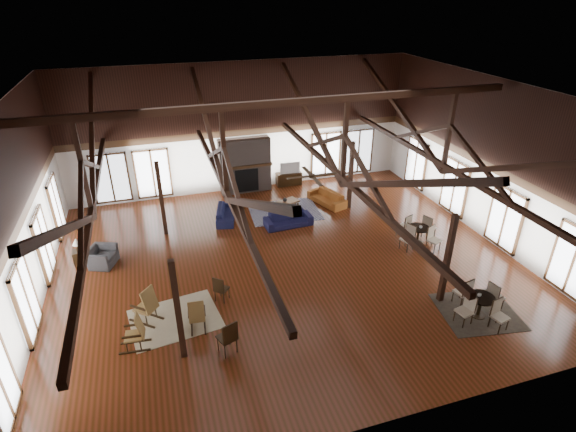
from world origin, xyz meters
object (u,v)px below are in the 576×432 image
object	(u,v)px
tv_console	(289,179)
cafe_table_near	(481,303)
armchair	(102,257)
cafe_table_far	(418,232)
sofa_orange	(327,198)
coffee_table	(286,203)
sofa_navy_front	(288,219)
sofa_navy_left	(226,213)

from	to	relation	value
tv_console	cafe_table_near	bearing A→B (deg)	-77.63
armchair	cafe_table_far	xyz separation A→B (m)	(11.54, -2.06, 0.16)
armchair	tv_console	world-z (taller)	armchair
sofa_orange	coffee_table	xyz separation A→B (m)	(-1.98, -0.14, 0.09)
sofa_navy_front	sofa_orange	bearing A→B (deg)	30.02
sofa_navy_front	sofa_navy_left	distance (m)	2.71
coffee_table	sofa_orange	bearing A→B (deg)	-16.93
coffee_table	tv_console	size ratio (longest dim) A/B	1.00
coffee_table	cafe_table_near	distance (m)	9.18
cafe_table_near	tv_console	xyz separation A→B (m)	(-2.46, 11.24, -0.16)
sofa_navy_left	coffee_table	size ratio (longest dim) A/B	1.47
cafe_table_near	armchair	bearing A→B (deg)	149.93
coffee_table	armchair	size ratio (longest dim) A/B	1.26
cafe_table_far	tv_console	distance (m)	7.57
coffee_table	cafe_table_far	size ratio (longest dim) A/B	0.67
cafe_table_far	tv_console	bearing A→B (deg)	113.54
sofa_navy_left	sofa_orange	size ratio (longest dim) A/B	0.95
sofa_navy_left	coffee_table	distance (m)	2.69
sofa_navy_front	tv_console	size ratio (longest dim) A/B	1.57
sofa_orange	cafe_table_far	world-z (taller)	cafe_table_far
sofa_navy_left	tv_console	bearing A→B (deg)	-39.04
sofa_navy_front	sofa_navy_left	size ratio (longest dim) A/B	1.07
armchair	cafe_table_near	world-z (taller)	cafe_table_near
sofa_orange	sofa_navy_front	bearing A→B (deg)	-76.43
armchair	tv_console	bearing A→B (deg)	-37.70
cafe_table_near	sofa_navy_front	bearing A→B (deg)	117.83
sofa_orange	armchair	distance (m)	9.79
sofa_navy_front	armchair	size ratio (longest dim) A/B	1.98
coffee_table	tv_console	distance (m)	2.90
sofa_navy_left	sofa_orange	world-z (taller)	sofa_orange
coffee_table	tv_console	world-z (taller)	tv_console
sofa_navy_front	cafe_table_near	distance (m)	8.09
cafe_table_near	cafe_table_far	world-z (taller)	cafe_table_far
cafe_table_near	coffee_table	bearing A→B (deg)	112.03
sofa_orange	tv_console	distance (m)	2.78
sofa_navy_front	sofa_navy_left	xyz separation A→B (m)	(-2.35, 1.34, -0.02)
sofa_orange	tv_console	world-z (taller)	tv_console
sofa_navy_left	sofa_orange	xyz separation A→B (m)	(4.67, 0.15, 0.01)
armchair	cafe_table_near	distance (m)	12.69
sofa_orange	cafe_table_near	xyz separation A→B (m)	(1.46, -8.65, 0.19)
coffee_table	cafe_table_far	xyz separation A→B (m)	(4.00, -4.21, 0.11)
tv_console	coffee_table	bearing A→B (deg)	-109.70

